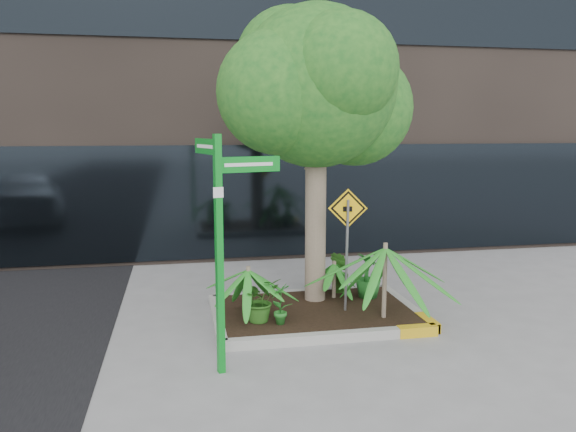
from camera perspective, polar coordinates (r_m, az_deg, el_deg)
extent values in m
plane|color=gray|center=(9.05, 1.99, -10.95)|extent=(80.00, 80.00, 0.00)
cube|color=#9E9E99|center=(10.37, 1.32, -7.91)|extent=(3.20, 0.15, 0.15)
cube|color=#9E9E99|center=(8.35, 4.63, -12.18)|extent=(3.20, 0.15, 0.15)
cube|color=#9E9E99|center=(9.12, -7.19, -10.38)|extent=(0.15, 2.20, 0.15)
cube|color=#9E9E99|center=(9.84, 11.98, -9.05)|extent=(0.15, 2.20, 0.15)
cube|color=gold|center=(8.77, 12.99, -11.33)|extent=(0.60, 0.17, 0.15)
cube|color=black|center=(9.33, 2.78, -9.56)|extent=(3.05, 2.05, 0.06)
cylinder|color=gray|center=(9.49, 2.82, 0.28)|extent=(0.35, 0.35, 3.31)
cylinder|color=gray|center=(9.41, 3.53, 7.61)|extent=(0.63, 0.18, 1.07)
sphere|color=#19571D|center=(9.41, 2.92, 12.99)|extent=(2.64, 2.64, 2.64)
sphere|color=#19571D|center=(9.92, 6.84, 10.81)|extent=(1.98, 1.98, 1.98)
sphere|color=#19571D|center=(9.05, -0.91, 12.46)|extent=(1.98, 1.98, 1.98)
sphere|color=#19571D|center=(8.85, 5.43, 14.65)|extent=(1.76, 1.76, 1.76)
sphere|color=#19571D|center=(9.91, 0.22, 15.35)|extent=(1.87, 1.87, 1.87)
cylinder|color=gray|center=(8.87, 9.78, -6.47)|extent=(0.07, 0.07, 1.19)
cylinder|color=gray|center=(8.74, -4.03, -7.78)|extent=(0.07, 0.07, 0.84)
cylinder|color=gray|center=(9.84, 4.69, -6.43)|extent=(0.07, 0.07, 0.65)
imported|color=#2A611B|center=(8.66, -2.90, -8.48)|extent=(0.82, 0.82, 0.68)
imported|color=#1E6521|center=(9.91, 8.14, -5.98)|extent=(0.58, 0.58, 0.79)
imported|color=#247525|center=(8.54, -0.75, -8.83)|extent=(0.48, 0.48, 0.65)
imported|color=#265719|center=(10.14, 5.31, -5.68)|extent=(0.47, 0.47, 0.76)
cube|color=#0C8D22|center=(6.99, -6.99, -4.15)|extent=(0.11, 0.11, 3.01)
cube|color=#0C8D22|center=(6.97, -4.00, 5.25)|extent=(0.81, 0.25, 0.19)
cube|color=#0C8D22|center=(7.20, -8.31, 7.01)|extent=(0.25, 0.81, 0.19)
cube|color=white|center=(6.95, -3.98, 5.24)|extent=(0.62, 0.18, 0.04)
cube|color=white|center=(7.20, -8.44, 7.01)|extent=(0.18, 0.62, 0.04)
cube|color=white|center=(6.80, -7.09, 2.39)|extent=(0.13, 0.04, 0.13)
cylinder|color=slate|center=(8.95, 5.98, -4.10)|extent=(0.08, 0.22, 1.83)
cube|color=yellow|center=(8.79, 6.10, 0.79)|extent=(0.61, 0.13, 0.62)
cube|color=black|center=(8.78, 6.12, 0.78)|extent=(0.54, 0.11, 0.55)
cube|color=yellow|center=(8.78, 6.13, 0.77)|extent=(0.46, 0.09, 0.46)
cube|color=black|center=(8.77, 6.07, 0.71)|extent=(0.14, 0.03, 0.08)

